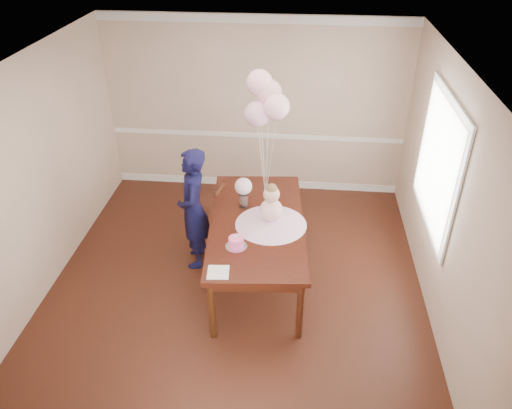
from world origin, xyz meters
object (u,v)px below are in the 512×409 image
object	(u,v)px
dining_chair_seat	(234,220)
woman	(193,209)
birthday_cake	(236,242)
dining_table_top	(257,223)

from	to	relation	value
dining_chair_seat	woman	bearing A→B (deg)	-125.94
birthday_cake	woman	size ratio (longest dim) A/B	0.10
dining_table_top	woman	size ratio (longest dim) A/B	1.37
woman	birthday_cake	bearing A→B (deg)	30.47
dining_chair_seat	woman	xyz separation A→B (m)	(-0.44, -0.40, 0.40)
dining_table_top	dining_chair_seat	world-z (taller)	dining_table_top
birthday_cake	dining_chair_seat	world-z (taller)	birthday_cake
dining_table_top	woman	distance (m)	0.84
dining_table_top	birthday_cake	bearing A→B (deg)	-113.96
birthday_cake	woman	distance (m)	0.97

